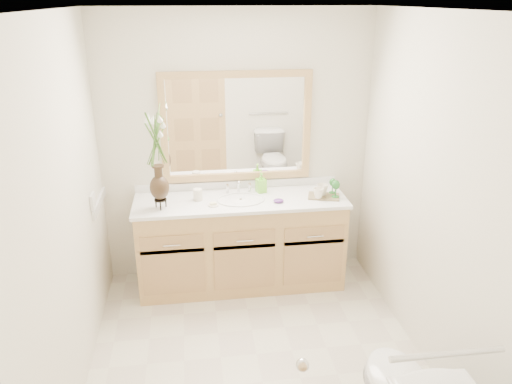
{
  "coord_description": "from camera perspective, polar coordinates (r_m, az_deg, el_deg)",
  "views": [
    {
      "loc": [
        -0.42,
        -2.97,
        2.47
      ],
      "look_at": [
        0.09,
        0.65,
        1.03
      ],
      "focal_mm": 35.0,
      "sensor_mm": 36.0,
      "label": 1
    }
  ],
  "objects": [
    {
      "name": "switch_plate",
      "position": [
        4.09,
        -18.15,
        -1.01
      ],
      "size": [
        0.02,
        0.12,
        0.12
      ],
      "primitive_type": "cube",
      "color": "white",
      "rests_on": "wall_left"
    },
    {
      "name": "ceiling",
      "position": [
        3.0,
        0.1,
        20.14
      ],
      "size": [
        2.4,
        2.6,
        0.02
      ],
      "primitive_type": "cube",
      "color": "white",
      "rests_on": "wall_back"
    },
    {
      "name": "flower_vase",
      "position": [
        4.05,
        -11.3,
        5.01
      ],
      "size": [
        0.19,
        0.19,
        0.77
      ],
      "rotation": [
        0.0,
        0.0,
        0.13
      ],
      "color": "black",
      "rests_on": "counter"
    },
    {
      "name": "goblet_back",
      "position": [
        4.45,
        8.76,
        1.01
      ],
      "size": [
        0.06,
        0.06,
        0.14
      ],
      "color": "#267229",
      "rests_on": "tray"
    },
    {
      "name": "sink",
      "position": [
        4.33,
        -1.75,
        -1.57
      ],
      "size": [
        0.38,
        0.34,
        0.23
      ],
      "color": "white",
      "rests_on": "counter"
    },
    {
      "name": "floor",
      "position": [
        3.88,
        0.08,
        -18.02
      ],
      "size": [
        2.6,
        2.6,
        0.0
      ],
      "primitive_type": "plane",
      "color": "beige",
      "rests_on": "ground"
    },
    {
      "name": "wall_right",
      "position": [
        3.61,
        19.3,
        -0.38
      ],
      "size": [
        0.02,
        2.6,
        2.4
      ],
      "primitive_type": "cube",
      "color": "beige",
      "rests_on": "floor"
    },
    {
      "name": "wall_back",
      "position": [
        4.47,
        -2.23,
        4.95
      ],
      "size": [
        2.4,
        0.02,
        2.4
      ],
      "primitive_type": "cube",
      "color": "beige",
      "rests_on": "floor"
    },
    {
      "name": "counter",
      "position": [
        4.33,
        -1.78,
        -1.0
      ],
      "size": [
        1.84,
        0.57,
        0.03
      ],
      "primitive_type": "cube",
      "color": "white",
      "rests_on": "vanity"
    },
    {
      "name": "mug_right",
      "position": [
        4.41,
        7.58,
        0.31
      ],
      "size": [
        0.13,
        0.13,
        0.1
      ],
      "primitive_type": "imported",
      "rotation": [
        0.0,
        0.0,
        0.36
      ],
      "color": "silver",
      "rests_on": "tray"
    },
    {
      "name": "door",
      "position": [
        2.24,
        -3.14,
        -19.6
      ],
      "size": [
        0.8,
        0.03,
        2.0
      ],
      "primitive_type": "cube",
      "color": "tan",
      "rests_on": "floor"
    },
    {
      "name": "mug_left",
      "position": [
        4.33,
        7.15,
        -0.09
      ],
      "size": [
        0.12,
        0.12,
        0.09
      ],
      "primitive_type": "imported",
      "rotation": [
        0.0,
        0.0,
        0.43
      ],
      "color": "silver",
      "rests_on": "tray"
    },
    {
      "name": "wall_left",
      "position": [
        3.32,
        -20.89,
        -2.49
      ],
      "size": [
        0.02,
        2.6,
        2.4
      ],
      "primitive_type": "cube",
      "color": "beige",
      "rests_on": "floor"
    },
    {
      "name": "tumbler",
      "position": [
        4.32,
        -6.67,
        -0.3
      ],
      "size": [
        0.08,
        0.08,
        0.1
      ],
      "primitive_type": "cylinder",
      "color": "silver",
      "rests_on": "counter"
    },
    {
      "name": "purple_dish",
      "position": [
        4.26,
        2.59,
        -0.99
      ],
      "size": [
        0.09,
        0.08,
        0.03
      ],
      "primitive_type": "ellipsoid",
      "rotation": [
        0.0,
        0.0,
        -0.06
      ],
      "color": "#552776",
      "rests_on": "counter"
    },
    {
      "name": "soap_dish",
      "position": [
        4.2,
        -4.91,
        -1.46
      ],
      "size": [
        0.09,
        0.09,
        0.03
      ],
      "color": "silver",
      "rests_on": "counter"
    },
    {
      "name": "vanity",
      "position": [
        4.51,
        -1.72,
        -5.88
      ],
      "size": [
        1.8,
        0.55,
        0.8
      ],
      "color": "tan",
      "rests_on": "floor"
    },
    {
      "name": "mirror",
      "position": [
        4.4,
        -2.24,
        7.43
      ],
      "size": [
        1.32,
        0.04,
        0.97
      ],
      "color": "white",
      "rests_on": "wall_back"
    },
    {
      "name": "wall_front",
      "position": [
        2.14,
        5.1,
        -15.04
      ],
      "size": [
        2.4,
        0.02,
        2.4
      ],
      "primitive_type": "cube",
      "color": "beige",
      "rests_on": "floor"
    },
    {
      "name": "soap_bottle",
      "position": [
        4.46,
        0.58,
        0.99
      ],
      "size": [
        0.09,
        0.09,
        0.16
      ],
      "primitive_type": "imported",
      "rotation": [
        0.0,
        0.0,
        0.23
      ],
      "color": "#73DA33",
      "rests_on": "counter"
    },
    {
      "name": "grab_bar",
      "position": [
        2.54,
        21.03,
        -16.92
      ],
      "size": [
        0.55,
        0.03,
        0.03
      ],
      "primitive_type": "cylinder",
      "rotation": [
        0.0,
        1.57,
        0.0
      ],
      "color": "silver",
      "rests_on": "wall_front"
    },
    {
      "name": "tray",
      "position": [
        4.41,
        7.73,
        -0.49
      ],
      "size": [
        0.31,
        0.25,
        0.01
      ],
      "primitive_type": "cube",
      "rotation": [
        0.0,
        0.0,
        -0.29
      ],
      "color": "brown",
      "rests_on": "counter"
    },
    {
      "name": "goblet_front",
      "position": [
        4.36,
        9.12,
        0.7
      ],
      "size": [
        0.07,
        0.07,
        0.15
      ],
      "color": "#267229",
      "rests_on": "tray"
    }
  ]
}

